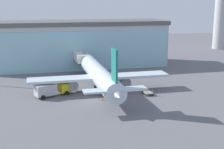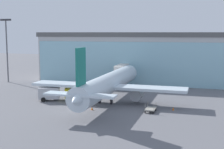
{
  "view_description": "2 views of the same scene",
  "coord_description": "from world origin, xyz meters",
  "px_view_note": "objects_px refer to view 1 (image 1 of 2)",
  "views": [
    {
      "loc": [
        -8.19,
        -57.49,
        18.83
      ],
      "look_at": [
        4.8,
        6.65,
        3.48
      ],
      "focal_mm": 50.0,
      "sensor_mm": 36.0,
      "label": 1
    },
    {
      "loc": [
        21.79,
        -48.87,
        13.3
      ],
      "look_at": [
        2.3,
        8.15,
        5.18
      ],
      "focal_mm": 50.0,
      "sensor_mm": 36.0,
      "label": 2
    }
  ],
  "objects_px": {
    "baggage_cart": "(147,92)",
    "safety_cone_wingtip": "(159,89)",
    "safety_cone_nose": "(102,99)",
    "catering_truck": "(52,89)",
    "jet_bridge": "(78,57)",
    "airplane": "(99,75)"
  },
  "relations": [
    {
      "from": "safety_cone_nose",
      "to": "catering_truck",
      "type": "bearing_deg",
      "value": 153.6
    },
    {
      "from": "airplane",
      "to": "baggage_cart",
      "type": "height_order",
      "value": "airplane"
    },
    {
      "from": "jet_bridge",
      "to": "safety_cone_wingtip",
      "type": "relative_size",
      "value": 20.39
    },
    {
      "from": "airplane",
      "to": "safety_cone_wingtip",
      "type": "relative_size",
      "value": 65.18
    },
    {
      "from": "baggage_cart",
      "to": "safety_cone_nose",
      "type": "height_order",
      "value": "baggage_cart"
    },
    {
      "from": "airplane",
      "to": "safety_cone_wingtip",
      "type": "distance_m",
      "value": 13.59
    },
    {
      "from": "baggage_cart",
      "to": "safety_cone_nose",
      "type": "xyz_separation_m",
      "value": [
        -9.87,
        -2.05,
        -0.23
      ]
    },
    {
      "from": "airplane",
      "to": "catering_truck",
      "type": "relative_size",
      "value": 4.74
    },
    {
      "from": "jet_bridge",
      "to": "baggage_cart",
      "type": "distance_m",
      "value": 26.87
    },
    {
      "from": "jet_bridge",
      "to": "catering_truck",
      "type": "height_order",
      "value": "jet_bridge"
    },
    {
      "from": "baggage_cart",
      "to": "safety_cone_wingtip",
      "type": "relative_size",
      "value": 5.17
    },
    {
      "from": "safety_cone_nose",
      "to": "baggage_cart",
      "type": "bearing_deg",
      "value": 11.73
    },
    {
      "from": "safety_cone_nose",
      "to": "jet_bridge",
      "type": "bearing_deg",
      "value": 94.71
    },
    {
      "from": "safety_cone_wingtip",
      "to": "catering_truck",
      "type": "bearing_deg",
      "value": 178.96
    },
    {
      "from": "airplane",
      "to": "safety_cone_wingtip",
      "type": "bearing_deg",
      "value": -105.39
    },
    {
      "from": "catering_truck",
      "to": "baggage_cart",
      "type": "distance_m",
      "value": 19.72
    },
    {
      "from": "jet_bridge",
      "to": "baggage_cart",
      "type": "bearing_deg",
      "value": -157.47
    },
    {
      "from": "jet_bridge",
      "to": "safety_cone_nose",
      "type": "relative_size",
      "value": 20.39
    },
    {
      "from": "jet_bridge",
      "to": "safety_cone_wingtip",
      "type": "distance_m",
      "value": 26.73
    },
    {
      "from": "airplane",
      "to": "safety_cone_nose",
      "type": "height_order",
      "value": "airplane"
    },
    {
      "from": "baggage_cart",
      "to": "safety_cone_wingtip",
      "type": "bearing_deg",
      "value": -57.88
    },
    {
      "from": "catering_truck",
      "to": "jet_bridge",
      "type": "bearing_deg",
      "value": 46.0
    }
  ]
}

